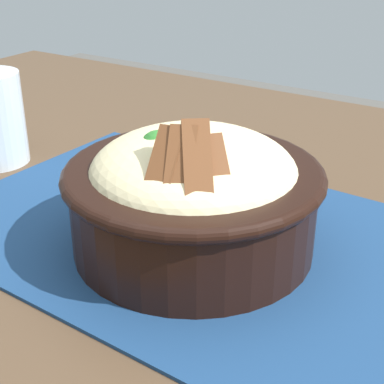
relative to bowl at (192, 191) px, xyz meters
The scene contains 4 objects.
table 0.13m from the bowl, 91.66° to the right, with size 1.38×0.87×0.76m.
placemat 0.06m from the bowl, 42.30° to the right, with size 0.44×0.30×0.00m, color navy.
bowl is the anchor object (origin of this frame).
fork 0.10m from the bowl, 24.02° to the right, with size 0.03×0.13×0.00m.
Camera 1 is at (-0.23, 0.40, 1.02)m, focal length 54.60 mm.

